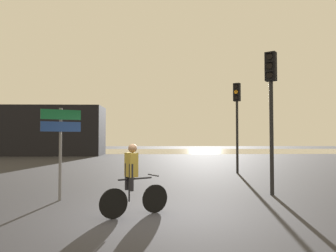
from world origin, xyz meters
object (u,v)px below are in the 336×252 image
at_px(traffic_light_far_right, 237,111).
at_px(direction_sign_post, 61,136).
at_px(distant_building, 32,131).
at_px(traffic_light_near_right, 271,95).
at_px(cyclist, 133,179).

xyz_separation_m(traffic_light_far_right, direction_sign_post, (-6.64, -6.89, -1.32)).
height_order(distant_building, traffic_light_near_right, distant_building).
relative_size(distant_building, cyclist, 8.68).
xyz_separation_m(distant_building, direction_sign_post, (9.99, -23.62, -0.64)).
xyz_separation_m(traffic_light_near_right, direction_sign_post, (-6.24, -0.72, -1.28)).
xyz_separation_m(traffic_light_near_right, cyclist, (-4.06, -2.59, -2.25)).
xyz_separation_m(distant_building, cyclist, (12.18, -25.49, -1.62)).
distance_m(traffic_light_near_right, direction_sign_post, 6.41).
xyz_separation_m(distant_building, traffic_light_far_right, (16.64, -16.73, 0.67)).
height_order(distant_building, traffic_light_far_right, distant_building).
relative_size(distant_building, direction_sign_post, 5.41).
bearing_deg(direction_sign_post, distant_building, -95.70).
distance_m(traffic_light_far_right, direction_sign_post, 9.66).
distance_m(traffic_light_far_right, traffic_light_near_right, 6.18).
height_order(traffic_light_far_right, cyclist, traffic_light_far_right).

